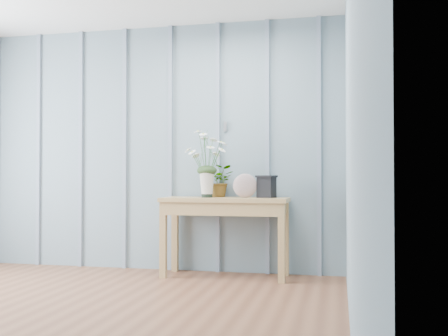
% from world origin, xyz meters
% --- Properties ---
extents(ground, '(4.50, 4.50, 0.00)m').
position_xyz_m(ground, '(0.00, 0.00, 0.00)').
color(ground, brown).
rests_on(ground, ground).
extents(room_shell, '(4.00, 4.50, 2.50)m').
position_xyz_m(room_shell, '(0.00, 0.92, 1.99)').
color(room_shell, gray).
rests_on(room_shell, ground).
extents(sideboard, '(1.20, 0.45, 0.75)m').
position_xyz_m(sideboard, '(0.88, 1.99, 0.64)').
color(sideboard, '#A3804B').
rests_on(sideboard, ground).
extents(daisy_vase, '(0.47, 0.36, 0.66)m').
position_xyz_m(daisy_vase, '(0.71, 1.96, 1.17)').
color(daisy_vase, black).
rests_on(daisy_vase, sideboard).
extents(spider_plant, '(0.31, 0.28, 0.31)m').
position_xyz_m(spider_plant, '(0.79, 2.14, 0.91)').
color(spider_plant, '#203819').
rests_on(spider_plant, sideboard).
extents(felt_disc_vessel, '(0.24, 0.13, 0.23)m').
position_xyz_m(felt_disc_vessel, '(1.07, 1.98, 0.86)').
color(felt_disc_vessel, '#7F4A55').
rests_on(felt_disc_vessel, sideboard).
extents(carved_box, '(0.21, 0.19, 0.21)m').
position_xyz_m(carved_box, '(1.27, 2.03, 0.86)').
color(carved_box, black).
rests_on(carved_box, sideboard).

